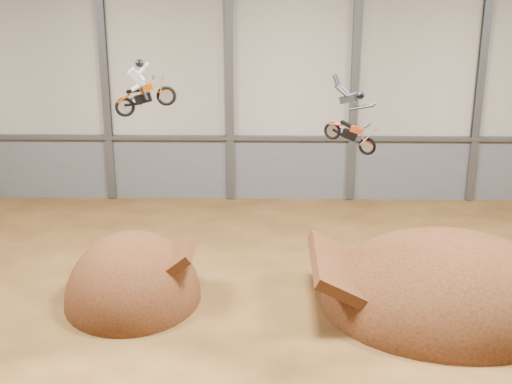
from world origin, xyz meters
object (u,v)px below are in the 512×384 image
at_px(landing_ramp, 445,305).
at_px(fmx_rider_a, 147,83).
at_px(fmx_rider_b, 348,115).
at_px(takeoff_ramp, 134,299).

distance_m(landing_ramp, fmx_rider_a, 14.46).
bearing_deg(fmx_rider_a, fmx_rider_b, -18.51).
height_order(fmx_rider_a, fmx_rider_b, fmx_rider_a).
xyz_separation_m(fmx_rider_a, fmx_rider_b, (7.34, -1.47, -0.85)).
xyz_separation_m(takeoff_ramp, fmx_rider_b, (8.21, -0.88, 7.80)).
xyz_separation_m(takeoff_ramp, landing_ramp, (12.43, -0.31, 0.00)).
bearing_deg(fmx_rider_b, landing_ramp, 32.76).
relative_size(landing_ramp, fmx_rider_a, 4.26).
bearing_deg(landing_ramp, fmx_rider_a, 175.50).
bearing_deg(landing_ramp, fmx_rider_b, -172.39).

